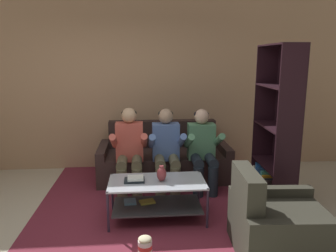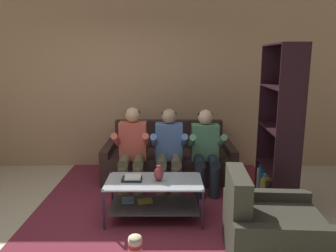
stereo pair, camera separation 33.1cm
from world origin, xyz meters
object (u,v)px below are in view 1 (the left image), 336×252
object	(u,v)px
coffee_table	(156,194)
popcorn_tub	(145,247)
couch	(164,160)
person_seated_middle	(166,147)
armchair	(278,228)
person_seated_left	(129,147)
bookshelf	(276,145)
vase	(162,174)
book_stack	(135,179)
person_seated_right	(203,147)

from	to	relation	value
coffee_table	popcorn_tub	size ratio (longest dim) A/B	5.31
couch	person_seated_middle	xyz separation A→B (m)	(0.00, -0.53, 0.35)
couch	armchair	bearing A→B (deg)	-66.77
armchair	person_seated_left	bearing A→B (deg)	131.19
person_seated_left	bookshelf	world-z (taller)	bookshelf
vase	person_seated_left	bearing A→B (deg)	114.75
coffee_table	armchair	world-z (taller)	armchair
coffee_table	book_stack	xyz separation A→B (m)	(-0.24, 0.00, 0.18)
coffee_table	vase	size ratio (longest dim) A/B	6.09
person_seated_left	book_stack	size ratio (longest dim) A/B	5.08
vase	armchair	world-z (taller)	armchair
person_seated_left	bookshelf	size ratio (longest dim) A/B	0.58
armchair	popcorn_tub	bearing A→B (deg)	177.26
couch	bookshelf	xyz separation A→B (m)	(1.37, -1.00, 0.48)
person_seated_right	bookshelf	size ratio (longest dim) A/B	0.57
book_stack	couch	bearing A→B (deg)	72.62
armchair	person_seated_middle	bearing A→B (deg)	119.50
person_seated_left	person_seated_right	size ratio (longest dim) A/B	1.03
coffee_table	armchair	xyz separation A→B (m)	(1.12, -0.81, -0.04)
book_stack	bookshelf	bearing A→B (deg)	11.38
person_seated_left	armchair	distance (m)	2.23
person_seated_left	vase	bearing A→B (deg)	-65.25
person_seated_middle	popcorn_tub	bearing A→B (deg)	-101.64
coffee_table	bookshelf	distance (m)	1.66
book_stack	bookshelf	distance (m)	1.86
person_seated_middle	bookshelf	bearing A→B (deg)	-19.12
person_seated_left	popcorn_tub	bearing A→B (deg)	-83.39
person_seated_middle	armchair	distance (m)	1.93
coffee_table	popcorn_tub	bearing A→B (deg)	-100.86
person_seated_right	person_seated_middle	bearing A→B (deg)	179.87
bookshelf	popcorn_tub	bearing A→B (deg)	-146.77
vase	armchair	distance (m)	1.36
bookshelf	armchair	bearing A→B (deg)	-110.49
vase	bookshelf	xyz separation A→B (m)	(1.50, 0.37, 0.21)
book_stack	coffee_table	bearing A→B (deg)	-1.09
vase	couch	bearing A→B (deg)	84.95
person_seated_right	armchair	xyz separation A→B (m)	(0.42, -1.65, -0.35)
person_seated_left	armchair	size ratio (longest dim) A/B	1.29
bookshelf	person_seated_right	bearing A→B (deg)	151.11
person_seated_right	person_seated_left	bearing A→B (deg)	179.84
armchair	popcorn_tub	distance (m)	1.28
vase	bookshelf	size ratio (longest dim) A/B	0.09
person_seated_middle	armchair	bearing A→B (deg)	-60.50
couch	book_stack	bearing A→B (deg)	-107.38
vase	bookshelf	world-z (taller)	bookshelf
person_seated_right	popcorn_tub	bearing A→B (deg)	-117.86
couch	person_seated_left	xyz separation A→B (m)	(-0.51, -0.52, 0.36)
couch	vase	world-z (taller)	couch
couch	coffee_table	xyz separation A→B (m)	(-0.18, -1.37, 0.03)
armchair	popcorn_tub	size ratio (longest dim) A/B	4.40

